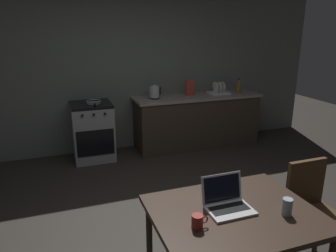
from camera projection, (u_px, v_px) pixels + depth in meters
The scene contains 14 objects.
ground_plane at pixel (178, 227), 3.29m from camera, with size 12.00×12.00×0.00m, color #2D2823.
back_wall at pixel (140, 66), 5.26m from camera, with size 6.40×0.10×2.75m, color slate.
kitchen_counter at pixel (197, 120), 5.50m from camera, with size 2.16×0.64×0.88m.
stove_oven at pixel (93, 131), 4.93m from camera, with size 0.60×0.62×0.88m.
dining_table at pixel (234, 220), 2.27m from camera, with size 1.16×0.91×0.72m.
chair at pixel (312, 206), 2.72m from camera, with size 0.40×0.40×0.89m.
laptop at pixel (227, 203), 2.28m from camera, with size 0.32×0.27×0.22m.
electric_kettle at pixel (154, 92), 5.10m from camera, with size 0.19×0.17×0.22m.
bottle at pixel (238, 86), 5.54m from camera, with size 0.07×0.07×0.26m.
frying_pan at pixel (94, 102), 4.79m from camera, with size 0.22×0.39×0.05m.
coffee_mug at pixel (198, 222), 2.06m from camera, with size 0.11×0.08×0.09m.
drinking_glass at pixel (287, 207), 2.20m from camera, with size 0.07×0.07×0.12m.
cereal_box at pixel (190, 88), 5.31m from camera, with size 0.13×0.05×0.26m.
dish_rack at pixel (219, 91), 5.49m from camera, with size 0.34×0.26×0.21m.
Camera 1 is at (-1.06, -2.64, 1.96)m, focal length 34.22 mm.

